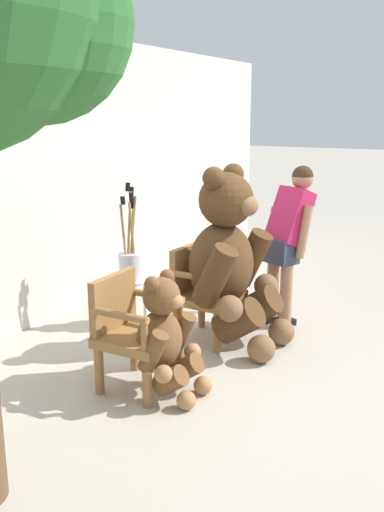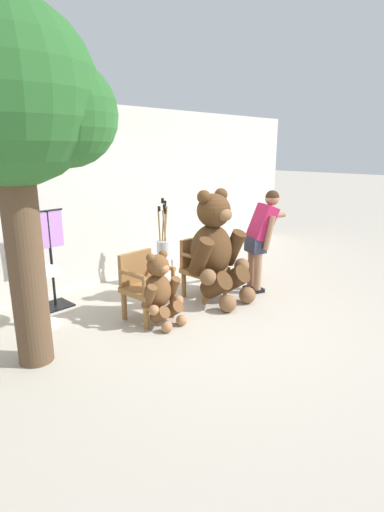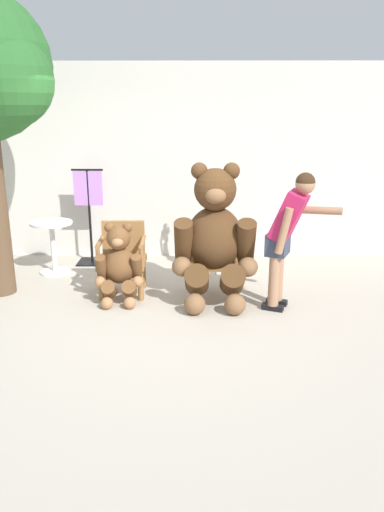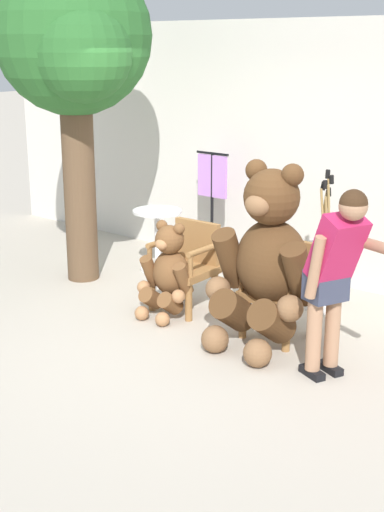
% 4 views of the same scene
% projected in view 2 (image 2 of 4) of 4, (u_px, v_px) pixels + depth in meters
% --- Properties ---
extents(ground_plane, '(60.00, 60.00, 0.00)m').
position_uv_depth(ground_plane, '(216.00, 320.00, 5.16)').
color(ground_plane, '#B2A899').
extents(back_wall, '(10.00, 0.16, 2.80)m').
position_uv_depth(back_wall, '(102.00, 196.00, 6.38)').
color(back_wall, beige).
rests_on(back_wall, ground).
extents(wooden_chair_left, '(0.58, 0.54, 0.86)m').
position_uv_depth(wooden_chair_left, '(145.00, 284.00, 5.14)').
color(wooden_chair_left, olive).
rests_on(wooden_chair_left, ground).
extents(wooden_chair_right, '(0.57, 0.53, 0.86)m').
position_uv_depth(wooden_chair_right, '(202.00, 266.00, 5.92)').
color(wooden_chair_right, olive).
rests_on(wooden_chair_right, ground).
extents(teddy_bear_large, '(0.96, 0.91, 1.61)m').
position_uv_depth(teddy_bear_large, '(216.00, 248.00, 5.65)').
color(teddy_bear_large, '#4C3019').
rests_on(teddy_bear_large, ground).
extents(teddy_bear_small, '(0.56, 0.53, 0.93)m').
position_uv_depth(teddy_bear_small, '(160.00, 289.00, 4.95)').
color(teddy_bear_small, brown).
rests_on(teddy_bear_small, ground).
extents(person_visitor, '(0.84, 0.47, 1.55)m').
position_uv_depth(person_visitor, '(262.00, 233.00, 6.00)').
color(person_visitor, black).
rests_on(person_visitor, ground).
extents(white_stool, '(0.34, 0.34, 0.46)m').
position_uv_depth(white_stool, '(164.00, 263.00, 6.44)').
color(white_stool, white).
rests_on(white_stool, ground).
extents(brush_bucket, '(0.22, 0.22, 0.94)m').
position_uv_depth(brush_bucket, '(163.00, 244.00, 6.36)').
color(brush_bucket, silver).
rests_on(brush_bucket, white_stool).
extents(round_side_table, '(0.56, 0.56, 0.72)m').
position_uv_depth(round_side_table, '(41.00, 292.00, 4.89)').
color(round_side_table, white).
rests_on(round_side_table, ground).
extents(patio_tree, '(1.72, 1.64, 3.44)m').
position_uv_depth(patio_tree, '(18.00, 105.00, 3.55)').
color(patio_tree, brown).
rests_on(patio_tree, ground).
extents(clothing_display_stand, '(0.44, 0.40, 1.36)m').
position_uv_depth(clothing_display_stand, '(51.00, 257.00, 5.43)').
color(clothing_display_stand, black).
rests_on(clothing_display_stand, ground).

